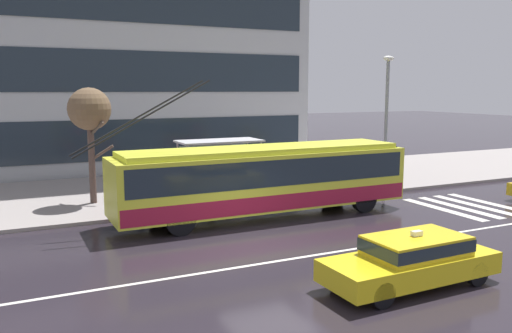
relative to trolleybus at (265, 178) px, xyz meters
The scene contains 15 objects.
ground_plane 4.37m from the trolleybus, 115.18° to the right, with size 160.00×160.00×0.00m, color #262028.
sidewalk_slab 6.98m from the trolleybus, 104.82° to the left, with size 80.00×10.00×0.14m, color gray.
crosswalk_stripe_edge_near 7.62m from the trolleybus, 15.98° to the right, with size 0.44×4.40×0.01m, color beige.
crosswalk_stripe_inner_a 8.47m from the trolleybus, 14.28° to the right, with size 0.44×4.40×0.01m, color beige.
crosswalk_stripe_center 9.34m from the trolleybus, 12.90° to the right, with size 0.44×4.40×0.01m, color beige.
crosswalk_stripe_inner_b 10.21m from the trolleybus, 11.76° to the right, with size 0.44×4.40×0.01m, color beige.
lane_centre_line 5.43m from the trolleybus, 109.56° to the right, with size 72.00×0.14×0.01m, color silver.
trolleybus is the anchor object (origin of this frame).
taxi_oncoming_near 8.03m from the trolleybus, 88.72° to the right, with size 4.64×1.83×1.39m.
bus_shelter 3.96m from the trolleybus, 96.12° to the left, with size 3.69×1.76×2.54m.
pedestrian_at_shelter 5.25m from the trolleybus, 25.57° to the left, with size 1.33×1.33×1.93m.
pedestrian_approaching_curb 4.88m from the trolleybus, 153.35° to the left, with size 1.31×1.31×1.98m.
pedestrian_walking_past 3.61m from the trolleybus, 103.91° to the left, with size 1.46×1.46×2.01m.
street_lamp 8.10m from the trolleybus, 15.21° to the left, with size 0.60×0.32×6.32m.
street_tree_bare 7.85m from the trolleybus, 140.24° to the left, with size 1.78×1.94×4.84m.
Camera 1 is at (-6.97, -13.86, 4.88)m, focal length 36.30 mm.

